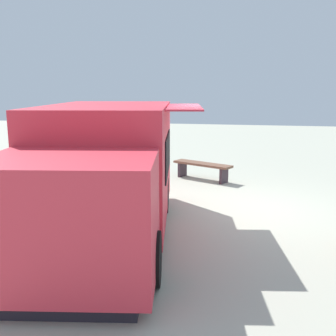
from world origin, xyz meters
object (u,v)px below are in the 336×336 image
(planter_flowering_near, at_px, (84,172))
(planter_flowering_side, at_px, (42,179))
(trash_bin, at_px, (84,152))
(plaza_bench, at_px, (202,167))
(food_truck, at_px, (104,175))

(planter_flowering_near, relative_size, planter_flowering_side, 1.03)
(trash_bin, bearing_deg, plaza_bench, -15.44)
(food_truck, distance_m, planter_flowering_side, 3.86)
(trash_bin, bearing_deg, planter_flowering_near, -67.00)
(plaza_bench, bearing_deg, trash_bin, 164.56)
(planter_flowering_side, relative_size, trash_bin, 0.59)
(food_truck, distance_m, planter_flowering_near, 4.20)
(planter_flowering_near, bearing_deg, food_truck, -62.05)
(food_truck, height_order, planter_flowering_near, food_truck)
(food_truck, height_order, plaza_bench, food_truck)
(planter_flowering_near, xyz_separation_m, plaza_bench, (3.07, 0.97, 0.07))
(food_truck, height_order, planter_flowering_side, food_truck)
(planter_flowering_near, xyz_separation_m, trash_bin, (-0.88, 2.06, 0.20))
(food_truck, xyz_separation_m, trash_bin, (-2.81, 5.71, -0.57))
(planter_flowering_near, height_order, planter_flowering_side, planter_flowering_near)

